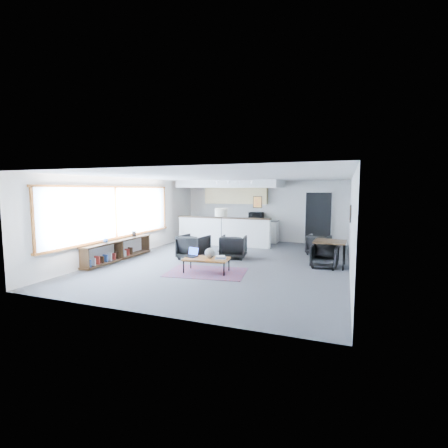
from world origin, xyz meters
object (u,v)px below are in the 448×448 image
(laptop, at_px, (192,254))
(ceramic_pot, at_px, (210,253))
(dining_chair_near, at_px, (324,257))
(microwave, at_px, (256,215))
(armchair_left, at_px, (194,246))
(floor_lamp, at_px, (221,214))
(book_stack, at_px, (221,258))
(armchair_right, at_px, (233,246))
(dining_chair_far, at_px, (318,245))
(dining_table, at_px, (330,243))
(coffee_table, at_px, (207,259))

(laptop, xyz_separation_m, ceramic_pot, (0.55, -0.05, 0.06))
(dining_chair_near, height_order, microwave, microwave)
(armchair_left, relative_size, floor_lamp, 0.55)
(book_stack, xyz_separation_m, armchair_right, (-0.33, 1.99, -0.03))
(ceramic_pot, distance_m, floor_lamp, 3.16)
(microwave, bearing_deg, dining_chair_far, -36.59)
(ceramic_pot, bearing_deg, book_stack, -2.80)
(ceramic_pot, xyz_separation_m, armchair_right, (-0.01, 1.98, -0.12))
(armchair_right, xyz_separation_m, dining_chair_far, (2.54, 1.60, -0.09))
(book_stack, distance_m, dining_table, 3.27)
(floor_lamp, xyz_separation_m, dining_chair_far, (3.33, 0.64, -1.03))
(armchair_right, bearing_deg, dining_table, 168.93)
(floor_lamp, relative_size, dining_table, 1.70)
(dining_table, bearing_deg, armchair_right, 178.03)
(armchair_left, height_order, dining_chair_near, armchair_left)
(dining_table, distance_m, dining_chair_far, 1.79)
(armchair_right, distance_m, floor_lamp, 1.56)
(laptop, xyz_separation_m, armchair_left, (-0.61, 1.34, -0.03))
(armchair_left, bearing_deg, microwave, -97.73)
(coffee_table, height_order, dining_chair_far, dining_chair_far)
(dining_chair_near, bearing_deg, dining_chair_far, 104.50)
(coffee_table, distance_m, dining_table, 3.61)
(ceramic_pot, relative_size, microwave, 0.46)
(coffee_table, height_order, dining_table, dining_table)
(coffee_table, xyz_separation_m, book_stack, (0.40, 0.00, 0.07))
(dining_table, height_order, dining_chair_far, dining_table)
(laptop, bearing_deg, coffee_table, 4.45)
(microwave, bearing_deg, laptop, -94.30)
(dining_chair_far, bearing_deg, laptop, 60.18)
(dining_table, bearing_deg, dining_chair_far, 104.51)
(ceramic_pot, xyz_separation_m, dining_table, (2.97, 1.88, 0.15))
(coffee_table, distance_m, dining_chair_near, 3.37)
(dining_chair_near, relative_size, microwave, 1.04)
(laptop, bearing_deg, dining_chair_far, 61.58)
(laptop, relative_size, book_stack, 1.15)
(laptop, relative_size, dining_chair_far, 0.64)
(ceramic_pot, relative_size, floor_lamp, 0.18)
(dining_chair_near, distance_m, dining_chair_far, 1.96)
(laptop, distance_m, microwave, 5.55)
(dining_table, bearing_deg, dining_chair_near, -118.16)
(ceramic_pot, distance_m, dining_chair_far, 4.38)
(microwave, bearing_deg, floor_lamp, -103.57)
(ceramic_pot, height_order, floor_lamp, floor_lamp)
(ceramic_pot, xyz_separation_m, floor_lamp, (-0.81, 2.94, 0.82))
(book_stack, bearing_deg, dining_table, 35.51)
(book_stack, relative_size, armchair_left, 0.41)
(laptop, relative_size, ceramic_pot, 1.47)
(coffee_table, bearing_deg, dining_chair_near, 23.08)
(armchair_left, distance_m, microwave, 4.32)
(armchair_right, height_order, floor_lamp, floor_lamp)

